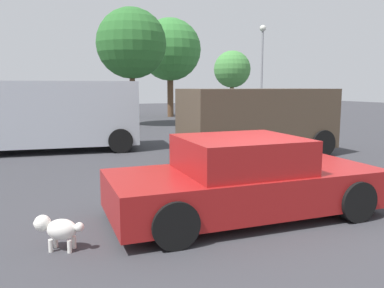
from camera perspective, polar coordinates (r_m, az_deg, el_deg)
ground_plane at (r=6.57m, az=9.05°, el=-10.06°), size 80.00×80.00×0.00m
sedan_foreground at (r=6.32m, az=7.58°, el=-5.21°), size 4.47×2.19×1.28m
dog at (r=5.35m, az=-18.97°, el=-11.54°), size 0.58×0.44×0.45m
van_white at (r=13.34m, az=-19.62°, el=4.19°), size 5.57×3.00×2.22m
suv_dark at (r=11.91m, az=9.49°, el=3.58°), size 4.63×2.41×2.00m
pedestrian at (r=13.74m, az=-1.26°, el=3.85°), size 0.45×0.45×1.64m
light_post_near at (r=28.41m, az=10.18°, el=12.69°), size 0.44×0.44×6.25m
tree_back_left at (r=26.96m, az=-3.22°, el=13.51°), size 4.13×4.13×6.56m
tree_back_center at (r=21.11m, az=-8.80°, el=14.24°), size 3.62×3.62×6.08m
tree_back_right at (r=35.02m, az=5.87°, el=10.74°), size 3.20×3.20×5.15m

